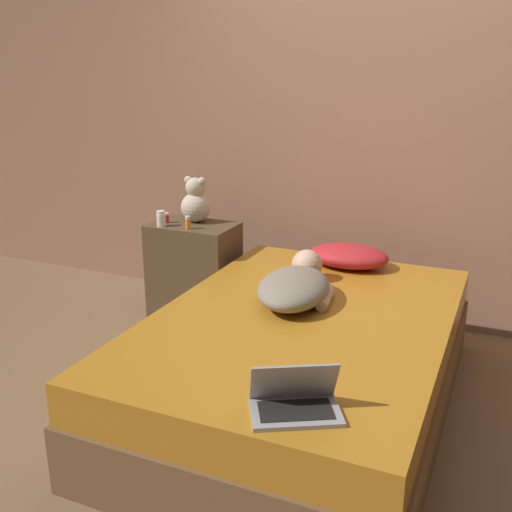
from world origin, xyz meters
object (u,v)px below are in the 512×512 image
Objects in this scene: bottle_white at (161,219)px; pillow at (348,256)px; bottle_orange at (188,223)px; bottle_red at (166,218)px; person_lying at (296,285)px; laptop at (295,401)px; teddy_bear at (196,202)px.

pillow is at bearing 9.48° from bottle_white.
bottle_orange is (0.19, 0.01, -0.01)m from bottle_white.
bottle_red is at bearing 158.05° from bottle_orange.
person_lying is 11.14× the size of bottle_red.
person_lying is at bearing -99.34° from pillow.
laptop is at bearing -44.81° from bottle_white.
pillow is 1.06m from teddy_bear.
bottle_red is 0.79× the size of bottle_orange.
laptop is 1.22× the size of teddy_bear.
teddy_bear is 0.22m from bottle_red.
bottle_white reaches higher than pillow.
bottle_white is 1.21× the size of bottle_orange.
laptop is 2.08m from teddy_bear.
bottle_red is 0.10m from bottle_white.
bottle_white is at bearing -170.52° from pillow.
laptop is at bearing -51.49° from teddy_bear.
person_lying reaches higher than pillow.
bottle_white is (-0.14, -0.20, -0.08)m from teddy_bear.
person_lying is at bearing 80.82° from laptop.
teddy_bear reaches higher than bottle_red.
laptop is 3.59× the size of bottle_white.
bottle_white is (0.02, -0.09, 0.02)m from bottle_red.
bottle_red is at bearing 146.31° from person_lying.
bottle_red is at bearing -175.16° from pillow.
laptop is (0.26, -1.62, -0.02)m from pillow.
laptop reaches higher than pillow.
teddy_bear is at bearing 179.95° from pillow.
bottle_orange is (-0.88, 0.43, 0.13)m from person_lying.
bottle_white reaches higher than bottle_orange.
person_lying is 8.85× the size of bottle_orange.
teddy_bear is 0.26m from bottle_white.
person_lying is 1.14m from teddy_bear.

